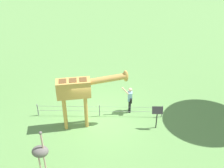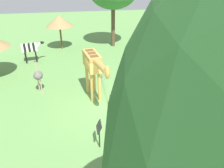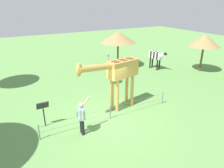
{
  "view_description": "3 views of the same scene",
  "coord_description": "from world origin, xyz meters",
  "px_view_note": "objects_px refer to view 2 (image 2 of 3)",
  "views": [
    {
      "loc": [
        0.95,
        -11.79,
        9.05
      ],
      "look_at": [
        0.69,
        0.45,
        1.93
      ],
      "focal_mm": 41.89,
      "sensor_mm": 36.0,
      "label": 1
    },
    {
      "loc": [
        9.96,
        -1.45,
        6.92
      ],
      "look_at": [
        0.68,
        0.14,
        1.77
      ],
      "focal_mm": 34.27,
      "sensor_mm": 36.0,
      "label": 2
    },
    {
      "loc": [
        4.26,
        8.05,
        5.66
      ],
      "look_at": [
        -0.51,
        -0.58,
        1.58
      ],
      "focal_mm": 32.5,
      "sensor_mm": 36.0,
      "label": 3
    }
  ],
  "objects_px": {
    "giraffe": "(94,65)",
    "zebra": "(30,48)",
    "info_sign": "(99,130)",
    "ostrich": "(38,76)",
    "visitor": "(125,109)",
    "shade_hut_near": "(59,21)"
  },
  "relations": [
    {
      "from": "giraffe",
      "to": "zebra",
      "type": "xyz_separation_m",
      "value": [
        -6.51,
        -4.54,
        -1.0
      ]
    },
    {
      "from": "zebra",
      "to": "info_sign",
      "type": "distance_m",
      "value": 11.36
    },
    {
      "from": "ostrich",
      "to": "info_sign",
      "type": "bearing_deg",
      "value": 30.35
    },
    {
      "from": "giraffe",
      "to": "visitor",
      "type": "distance_m",
      "value": 3.16
    },
    {
      "from": "giraffe",
      "to": "shade_hut_near",
      "type": "height_order",
      "value": "shade_hut_near"
    },
    {
      "from": "giraffe",
      "to": "visitor",
      "type": "bearing_deg",
      "value": 25.3
    },
    {
      "from": "visitor",
      "to": "shade_hut_near",
      "type": "height_order",
      "value": "shade_hut_near"
    },
    {
      "from": "visitor",
      "to": "zebra",
      "type": "relative_size",
      "value": 0.94
    },
    {
      "from": "zebra",
      "to": "info_sign",
      "type": "height_order",
      "value": "zebra"
    },
    {
      "from": "visitor",
      "to": "info_sign",
      "type": "distance_m",
      "value": 1.98
    },
    {
      "from": "giraffe",
      "to": "shade_hut_near",
      "type": "distance_m",
      "value": 9.78
    },
    {
      "from": "visitor",
      "to": "zebra",
      "type": "distance_m",
      "value": 10.81
    },
    {
      "from": "visitor",
      "to": "info_sign",
      "type": "xyz_separation_m",
      "value": [
        1.37,
        -1.43,
        0.05
      ]
    },
    {
      "from": "ostrich",
      "to": "info_sign",
      "type": "height_order",
      "value": "ostrich"
    },
    {
      "from": "shade_hut_near",
      "to": "info_sign",
      "type": "xyz_separation_m",
      "value": [
        13.49,
        2.05,
        -1.67
      ]
    },
    {
      "from": "giraffe",
      "to": "ostrich",
      "type": "height_order",
      "value": "giraffe"
    },
    {
      "from": "giraffe",
      "to": "zebra",
      "type": "relative_size",
      "value": 2.02
    },
    {
      "from": "giraffe",
      "to": "zebra",
      "type": "height_order",
      "value": "giraffe"
    },
    {
      "from": "zebra",
      "to": "ostrich",
      "type": "xyz_separation_m",
      "value": [
        5.23,
        1.27,
        0.01
      ]
    },
    {
      "from": "giraffe",
      "to": "ostrich",
      "type": "relative_size",
      "value": 1.64
    },
    {
      "from": "giraffe",
      "to": "zebra",
      "type": "bearing_deg",
      "value": -145.08
    },
    {
      "from": "giraffe",
      "to": "ostrich",
      "type": "distance_m",
      "value": 3.65
    }
  ]
}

